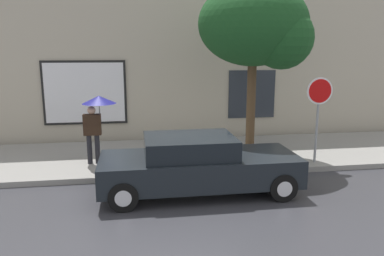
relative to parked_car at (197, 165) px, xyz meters
name	(u,v)px	position (x,y,z in m)	size (l,w,h in m)	color
ground_plane	(194,193)	(-0.07, -0.02, -0.68)	(60.00, 60.00, 0.00)	#333338
sidewalk	(179,155)	(-0.07, 2.98, -0.61)	(20.00, 4.00, 0.15)	gray
building_facade	(170,46)	(-0.09, 5.48, 2.80)	(20.00, 0.67, 7.00)	#B2A893
parked_car	(197,165)	(0.00, 0.00, 0.00)	(4.63, 1.88, 1.38)	black
fire_hydrant	(199,153)	(0.31, 1.53, -0.16)	(0.30, 0.44, 0.77)	white
pedestrian_with_umbrella	(97,111)	(-2.47, 2.29, 0.99)	(0.94, 0.94, 1.95)	black
street_tree	(259,27)	(2.16, 2.21, 3.28)	(3.19, 2.71, 5.11)	#4C3823
stop_sign	(319,103)	(3.70, 1.40, 1.20)	(0.76, 0.10, 2.45)	gray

